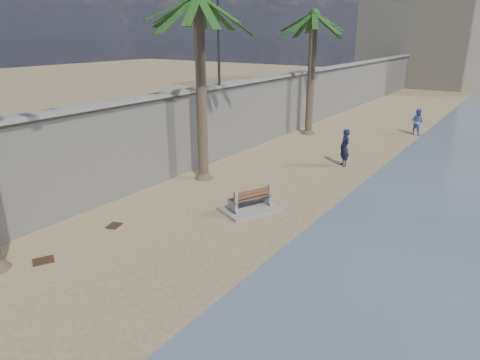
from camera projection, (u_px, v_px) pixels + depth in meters
The scene contains 12 objects.
ground_plane at pixel (75, 325), 9.18m from camera, with size 140.00×140.00×0.00m, color #9D8660.
seawall at pixel (295, 102), 26.97m from camera, with size 0.45×70.00×3.50m, color gray.
wall_cap at pixel (296, 73), 26.38m from camera, with size 0.80×70.00×0.12m, color gray.
end_building at pixel (453, 22), 48.49m from camera, with size 18.00×12.00×14.00m, color #B7AA93.
bench_far at pixel (250, 201), 14.97m from camera, with size 2.00×2.32×0.81m.
palm_mid at pixel (199, 0), 16.05m from camera, with size 5.00×5.00×8.09m.
palm_back at pixel (314, 16), 24.17m from camera, with size 5.00×5.00×7.81m.
streetlight at pixel (218, 16), 19.08m from camera, with size 0.28×0.28×5.12m.
person_a at pixel (345, 145), 19.78m from camera, with size 0.72×0.49×2.00m, color #141A37.
person_b at pixel (417, 120), 25.96m from camera, with size 0.86×0.66×1.78m, color #5262AA.
debris_b at pixel (43, 261), 11.73m from camera, with size 0.55×0.44×0.03m, color #382616.
debris_d at pixel (114, 226), 13.86m from camera, with size 0.48×0.38×0.03m, color #382616.
Camera 1 is at (7.24, -4.31, 5.95)m, focal length 32.00 mm.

